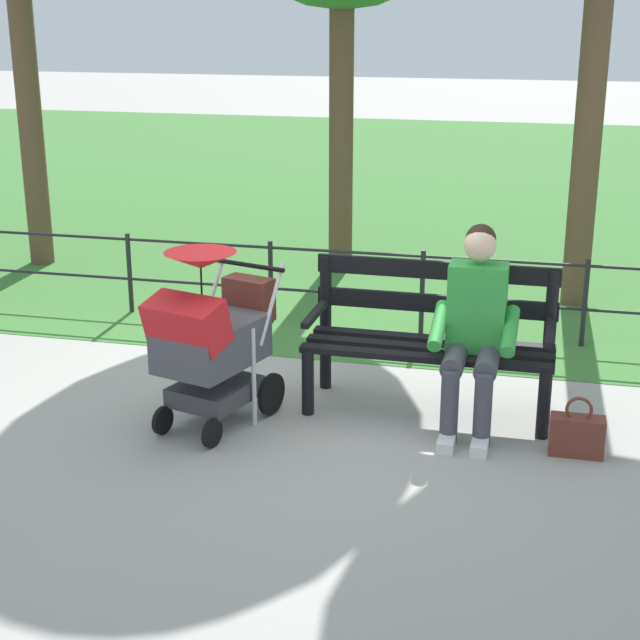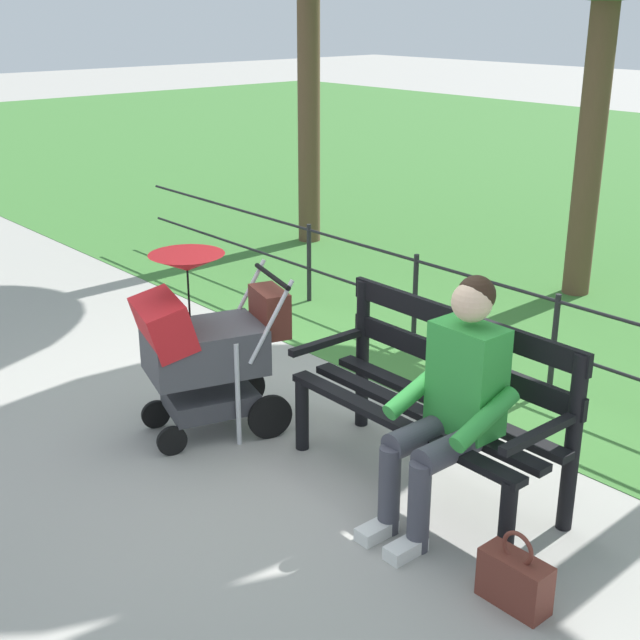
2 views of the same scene
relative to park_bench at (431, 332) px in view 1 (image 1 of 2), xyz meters
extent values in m
plane|color=#9E9B93|center=(0.89, 0.12, -0.53)|extent=(60.00, 60.00, 0.00)
cube|color=#3D7533|center=(0.89, -8.68, -0.52)|extent=(40.00, 16.00, 0.01)
cube|color=black|center=(0.00, -0.06, -0.08)|extent=(1.60, 0.12, 0.04)
cube|color=black|center=(0.00, 0.12, -0.08)|extent=(1.60, 0.12, 0.04)
cube|color=black|center=(0.00, 0.30, -0.08)|extent=(1.60, 0.12, 0.04)
cube|color=black|center=(0.00, -0.16, 0.14)|extent=(1.60, 0.05, 0.12)
cube|color=black|center=(0.00, -0.16, 0.37)|extent=(1.60, 0.05, 0.12)
cylinder|color=black|center=(-0.75, 0.32, -0.30)|extent=(0.08, 0.08, 0.45)
cylinder|color=black|center=(-0.75, -0.16, -0.05)|extent=(0.08, 0.08, 0.95)
cube|color=black|center=(-0.75, 0.12, 0.10)|extent=(0.06, 0.56, 0.04)
cylinder|color=black|center=(0.75, 0.31, -0.30)|extent=(0.08, 0.08, 0.45)
cylinder|color=black|center=(0.75, -0.17, -0.05)|extent=(0.08, 0.08, 0.95)
cube|color=black|center=(0.75, 0.11, 0.10)|extent=(0.06, 0.56, 0.04)
cylinder|color=#42424C|center=(-0.39, 0.34, -0.06)|extent=(0.14, 0.40, 0.14)
cylinder|color=#42424C|center=(-0.19, 0.33, -0.06)|extent=(0.14, 0.40, 0.14)
cylinder|color=#42424C|center=(-0.39, 0.54, -0.29)|extent=(0.11, 0.11, 0.47)
cylinder|color=#42424C|center=(-0.19, 0.53, -0.29)|extent=(0.11, 0.11, 0.47)
cube|color=silver|center=(-0.39, 0.62, -0.49)|extent=(0.10, 0.22, 0.07)
cube|color=silver|center=(-0.19, 0.61, -0.49)|extent=(0.10, 0.22, 0.07)
cube|color=green|center=(-0.29, 0.12, 0.22)|extent=(0.36, 0.22, 0.56)
cylinder|color=green|center=(-0.51, 0.24, 0.12)|extent=(0.09, 0.43, 0.23)
cylinder|color=green|center=(-0.07, 0.23, 0.12)|extent=(0.09, 0.43, 0.23)
sphere|color=beige|center=(-0.29, 0.12, 0.62)|extent=(0.20, 0.20, 0.20)
sphere|color=black|center=(-0.29, 0.09, 0.65)|extent=(0.19, 0.19, 0.19)
cylinder|color=black|center=(0.98, 0.37, -0.39)|extent=(0.11, 0.28, 0.28)
cylinder|color=black|center=(1.42, 0.24, -0.39)|extent=(0.11, 0.28, 0.28)
cylinder|color=black|center=(1.19, 0.93, -0.44)|extent=(0.08, 0.18, 0.18)
cylinder|color=black|center=(1.56, 0.82, -0.44)|extent=(0.08, 0.18, 0.18)
cube|color=#38383D|center=(1.29, 0.59, -0.31)|extent=(0.55, 0.62, 0.12)
cylinder|color=silver|center=(1.04, 0.56, -0.20)|extent=(0.03, 0.03, 0.65)
cylinder|color=silver|center=(1.48, 0.43, -0.20)|extent=(0.03, 0.03, 0.65)
cube|color=#47474C|center=(1.29, 0.61, 0.02)|extent=(0.64, 0.78, 0.28)
cube|color=red|center=(1.36, 0.84, 0.22)|extent=(0.55, 0.43, 0.33)
cylinder|color=black|center=(1.17, 0.19, 0.42)|extent=(0.51, 0.18, 0.03)
cylinder|color=silver|center=(0.98, 0.35, 0.22)|extent=(0.11, 0.29, 0.49)
cylinder|color=silver|center=(1.42, 0.22, 0.22)|extent=(0.11, 0.29, 0.49)
cone|color=red|center=(1.32, 0.69, 0.57)|extent=(0.55, 0.55, 0.10)
cylinder|color=black|center=(1.32, 0.69, 0.39)|extent=(0.01, 0.01, 0.30)
cube|color=brown|center=(1.17, 0.21, 0.20)|extent=(0.35, 0.25, 0.28)
cube|color=brown|center=(-0.95, 0.52, -0.41)|extent=(0.32, 0.14, 0.24)
torus|color=brown|center=(-0.95, 0.52, -0.24)|extent=(0.16, 0.02, 0.16)
cylinder|color=black|center=(-1.01, -1.48, -0.18)|extent=(0.04, 0.04, 0.70)
cylinder|color=black|center=(0.26, -1.48, -0.18)|extent=(0.04, 0.04, 0.70)
cylinder|color=black|center=(1.52, -1.48, -0.18)|extent=(0.04, 0.04, 0.70)
cylinder|color=black|center=(2.79, -1.48, -0.18)|extent=(0.04, 0.04, 0.70)
cylinder|color=black|center=(0.89, -1.48, 0.12)|extent=(8.87, 0.02, 0.02)
cylinder|color=black|center=(0.89, -1.48, -0.23)|extent=(8.87, 0.02, 0.02)
cylinder|color=brown|center=(4.39, -2.85, 1.17)|extent=(0.24, 0.24, 3.38)
cylinder|color=brown|center=(-0.96, -2.66, 1.25)|extent=(0.24, 0.24, 3.55)
cylinder|color=brown|center=(1.37, -3.47, 0.92)|extent=(0.24, 0.24, 2.90)
camera|label=1|loc=(-0.70, 6.02, 2.04)|focal=54.77mm
camera|label=2|loc=(-2.76, 3.22, 1.96)|focal=48.41mm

